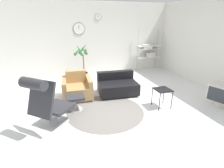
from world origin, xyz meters
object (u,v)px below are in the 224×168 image
ottoman (75,100)px  shelf_unit (148,50)px  armchair_red (77,88)px  side_table (162,91)px  crt_television (221,95)px  lounge_chair (46,99)px  potted_plant (83,64)px  couch_low (117,86)px

ottoman → shelf_unit: shelf_unit is taller
ottoman → armchair_red: 0.74m
side_table → crt_television: crt_television is taller
lounge_chair → armchair_red: lounge_chair is taller
crt_television → potted_plant: (-3.01, 3.39, 0.26)m
side_table → shelf_unit: size_ratio=0.28×
lounge_chair → crt_television: lounge_chair is taller
lounge_chair → potted_plant: 3.33m
armchair_red → crt_television: armchair_red is taller
crt_television → armchair_red: bearing=44.0°
lounge_chair → shelf_unit: (4.13, 3.40, 0.20)m
couch_low → shelf_unit: bearing=-131.4°
side_table → lounge_chair: bearing=-177.0°
ottoman → crt_television: size_ratio=0.70×
side_table → potted_plant: (-1.53, 2.95, 0.15)m
ottoman → side_table: bearing=-13.8°
lounge_chair → ottoman: lounge_chair is taller
lounge_chair → couch_low: bearing=76.3°
ottoman → armchair_red: bearing=78.2°
lounge_chair → crt_television: size_ratio=1.79×
lounge_chair → potted_plant: bearing=110.7°
shelf_unit → ottoman: bearing=-142.2°
ottoman → side_table: size_ratio=0.94×
lounge_chair → shelf_unit: size_ratio=0.67×
side_table → shelf_unit: (1.37, 3.25, 0.46)m
ottoman → shelf_unit: 4.50m
couch_low → crt_television: size_ratio=1.82×
lounge_chair → potted_plant: (1.22, 3.10, -0.11)m
armchair_red → couch_low: 1.21m
armchair_red → side_table: armchair_red is taller
lounge_chair → potted_plant: size_ratio=0.90×
armchair_red → shelf_unit: size_ratio=0.49×
crt_television → lounge_chair: bearing=66.0°
crt_television → shelf_unit: size_ratio=0.38×
lounge_chair → side_table: 2.77m
crt_television → potted_plant: 4.54m
armchair_red → lounge_chair: bearing=64.4°
lounge_chair → armchair_red: size_ratio=1.37×
crt_television → couch_low: bearing=34.5°
crt_television → potted_plant: potted_plant is taller
armchair_red → side_table: (1.99, -1.25, 0.15)m
armchair_red → potted_plant: potted_plant is taller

